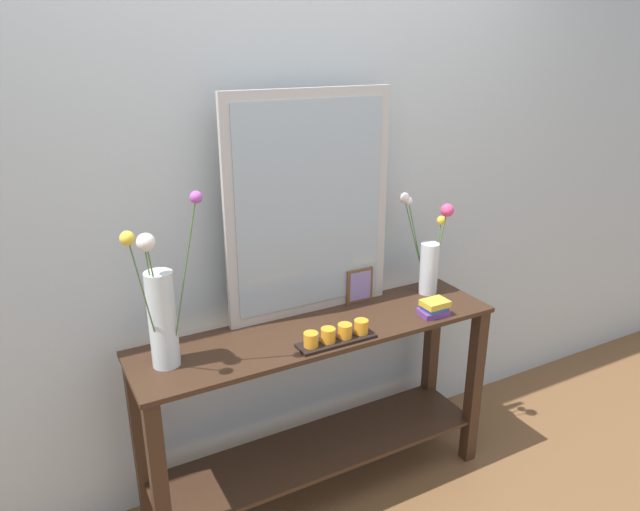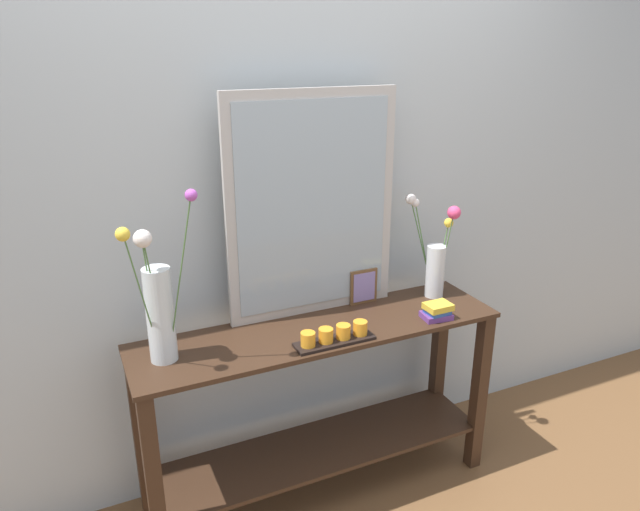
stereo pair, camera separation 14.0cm
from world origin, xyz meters
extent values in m
cube|color=brown|center=(0.00, 0.00, -0.01)|extent=(7.00, 6.00, 0.02)
cube|color=#B2BCC1|center=(0.00, 0.32, 1.35)|extent=(6.40, 0.08, 2.70)
cube|color=#382316|center=(0.00, 0.00, 0.79)|extent=(1.52, 0.39, 0.02)
cube|color=#382316|center=(0.00, 0.00, 0.21)|extent=(1.46, 0.35, 0.02)
cube|color=#382316|center=(-0.72, -0.16, 0.39)|extent=(0.06, 0.06, 0.78)
cube|color=#382316|center=(0.72, -0.16, 0.39)|extent=(0.06, 0.06, 0.78)
cube|color=#382316|center=(-0.72, 0.16, 0.39)|extent=(0.06, 0.06, 0.78)
cube|color=#382316|center=(0.72, 0.16, 0.39)|extent=(0.06, 0.06, 0.78)
cube|color=#B7B2AD|center=(0.04, 0.17, 1.26)|extent=(0.73, 0.03, 0.93)
cube|color=#9EADB7|center=(0.04, 0.15, 1.26)|extent=(0.65, 0.00, 0.85)
cylinder|color=silver|center=(-0.62, 0.01, 0.98)|extent=(0.10, 0.10, 0.35)
cylinder|color=#4C753D|center=(-0.63, -0.01, 1.05)|extent=(0.06, 0.06, 0.46)
sphere|color=silver|center=(-0.65, -0.04, 1.29)|extent=(0.06, 0.06, 0.06)
cylinder|color=#4C753D|center=(-0.67, -0.04, 1.07)|extent=(0.09, 0.11, 0.51)
sphere|color=yellow|center=(-0.72, -0.09, 1.33)|extent=(0.05, 0.05, 0.05)
cylinder|color=#4C753D|center=(-0.64, 0.00, 1.05)|extent=(0.03, 0.01, 0.46)
sphere|color=orange|center=(-0.65, 0.00, 1.28)|extent=(0.05, 0.05, 0.05)
cylinder|color=#4C753D|center=(-0.55, -0.05, 1.13)|extent=(0.10, 0.11, 0.61)
sphere|color=#B24CB7|center=(-0.50, -0.11, 1.43)|extent=(0.04, 0.04, 0.04)
cylinder|color=silver|center=(0.60, 0.08, 0.92)|extent=(0.08, 0.08, 0.24)
cylinder|color=#4C753D|center=(0.63, 0.07, 0.98)|extent=(0.07, 0.02, 0.32)
sphere|color=yellow|center=(0.66, 0.08, 1.14)|extent=(0.04, 0.04, 0.04)
cylinder|color=#4C753D|center=(0.56, 0.13, 1.03)|extent=(0.09, 0.09, 0.42)
sphere|color=silver|center=(0.52, 0.18, 1.24)|extent=(0.05, 0.05, 0.05)
cylinder|color=#4C753D|center=(0.63, 0.05, 1.01)|extent=(0.05, 0.03, 0.38)
sphere|color=#EA4275|center=(0.65, 0.04, 1.20)|extent=(0.06, 0.06, 0.06)
cylinder|color=#4C753D|center=(0.57, 0.13, 1.02)|extent=(0.06, 0.09, 0.40)
sphere|color=silver|center=(0.54, 0.17, 1.22)|extent=(0.04, 0.04, 0.04)
cube|color=black|center=(0.00, -0.13, 0.81)|extent=(0.32, 0.09, 0.01)
cylinder|color=orange|center=(-0.11, -0.13, 0.84)|extent=(0.06, 0.06, 0.05)
cylinder|color=orange|center=(-0.04, -0.13, 0.84)|extent=(0.06, 0.06, 0.05)
cylinder|color=orange|center=(0.04, -0.13, 0.84)|extent=(0.06, 0.06, 0.05)
cylinder|color=orange|center=(0.11, -0.13, 0.84)|extent=(0.06, 0.06, 0.05)
cube|color=brown|center=(0.28, 0.14, 0.88)|extent=(0.13, 0.01, 0.16)
cube|color=#8D79B6|center=(0.28, 0.14, 0.88)|extent=(0.10, 0.00, 0.13)
cube|color=#663884|center=(0.48, -0.12, 0.81)|extent=(0.13, 0.10, 0.02)
cube|color=#2D519E|center=(0.48, -0.13, 0.83)|extent=(0.09, 0.08, 0.02)
cube|color=gold|center=(0.48, -0.12, 0.86)|extent=(0.11, 0.09, 0.03)
camera|label=1|loc=(-1.01, -1.86, 1.89)|focal=32.87mm
camera|label=2|loc=(-0.89, -1.92, 1.89)|focal=32.87mm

